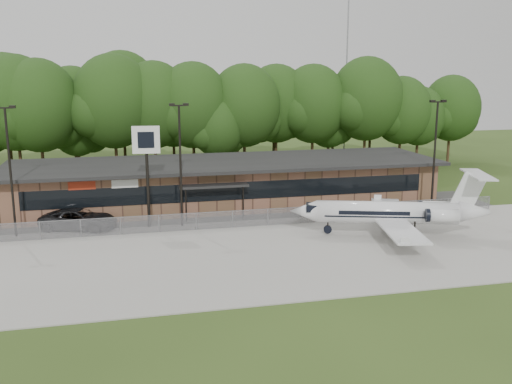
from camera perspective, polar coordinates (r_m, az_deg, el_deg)
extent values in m
plane|color=#2F4619|center=(33.67, 4.29, -10.30)|extent=(160.00, 160.00, 0.00)
cube|color=#9E9B93|center=(40.88, 0.91, -6.11)|extent=(64.00, 18.00, 0.08)
cube|color=#383835|center=(51.67, -2.22, -2.24)|extent=(50.00, 9.00, 0.06)
cube|color=brown|center=(55.55, -3.13, 0.85)|extent=(40.00, 10.00, 4.00)
cube|color=black|center=(50.65, -2.12, 0.10)|extent=(36.00, 0.08, 1.60)
cube|color=black|center=(54.69, -3.06, 2.96)|extent=(41.00, 11.50, 0.30)
cube|color=black|center=(49.61, -4.27, 0.65)|extent=(6.00, 1.60, 0.20)
cube|color=#A42A14|center=(49.62, -17.02, 0.62)|extent=(2.20, 0.06, 0.70)
cube|color=silver|center=(49.50, -12.98, 0.82)|extent=(2.20, 0.06, 0.70)
cube|color=gray|center=(47.22, -1.17, -2.71)|extent=(46.00, 0.03, 1.50)
cube|color=gray|center=(47.03, -1.17, -1.83)|extent=(46.00, 0.04, 0.04)
cylinder|color=gray|center=(83.81, 9.03, 11.72)|extent=(0.20, 0.20, 25.00)
cylinder|color=black|center=(47.56, -23.33, 1.64)|extent=(0.18, 0.18, 10.00)
cube|color=black|center=(47.00, -23.84, 7.70)|extent=(1.20, 0.12, 0.12)
cube|color=black|center=(46.90, -23.18, 7.84)|extent=(0.45, 0.30, 0.22)
cylinder|color=black|center=(47.02, -7.55, 2.42)|extent=(0.18, 0.18, 10.00)
cube|color=black|center=(46.45, -7.72, 8.57)|extent=(1.20, 0.12, 0.12)
cube|color=black|center=(46.40, -8.41, 8.64)|extent=(0.45, 0.30, 0.22)
cube|color=black|center=(46.50, -7.04, 8.68)|extent=(0.45, 0.30, 0.22)
cylinder|color=black|center=(54.30, 17.40, 3.26)|extent=(0.18, 0.18, 10.00)
cube|color=black|center=(53.81, 17.74, 8.58)|extent=(1.20, 0.12, 0.12)
cube|color=black|center=(53.53, 17.23, 8.67)|extent=(0.45, 0.30, 0.22)
cube|color=black|center=(54.09, 18.25, 8.64)|extent=(0.45, 0.30, 0.22)
cylinder|color=silver|center=(45.74, 12.94, -2.10)|extent=(10.88, 4.89, 1.74)
cone|color=silver|center=(45.18, 4.75, -2.00)|extent=(2.59, 2.31, 1.74)
cone|color=silver|center=(47.19, 20.93, -1.96)|extent=(2.80, 2.37, 1.74)
cube|color=silver|center=(42.54, 14.36, -3.92)|extent=(4.22, 6.93, 0.13)
cube|color=silver|center=(49.38, 12.92, -1.64)|extent=(4.22, 6.93, 0.13)
cylinder|color=silver|center=(45.19, 18.12, -2.35)|extent=(2.57, 1.64, 0.98)
cylinder|color=silver|center=(47.75, 17.35, -1.55)|extent=(2.57, 1.64, 0.98)
cube|color=silver|center=(46.70, 20.43, -0.08)|extent=(2.59, 0.94, 3.27)
cube|color=silver|center=(46.64, 21.32, 1.54)|extent=(2.84, 5.19, 0.11)
cube|color=black|center=(45.12, 5.72, -1.64)|extent=(1.43, 1.57, 0.54)
cube|color=black|center=(46.45, 15.25, -3.87)|extent=(1.61, 2.75, 0.76)
cylinder|color=black|center=(45.63, 7.18, -3.82)|extent=(0.82, 0.82, 0.24)
imported|color=#28292B|center=(48.88, -17.30, -2.63)|extent=(6.73, 4.53, 1.71)
cylinder|color=black|center=(47.31, -10.79, 1.16)|extent=(0.26, 0.26, 8.04)
cube|color=silver|center=(46.80, -10.94, 5.15)|extent=(2.22, 0.46, 2.21)
cube|color=black|center=(46.68, -10.95, 5.13)|extent=(1.30, 0.16, 1.31)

